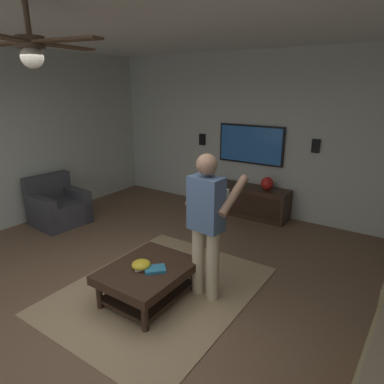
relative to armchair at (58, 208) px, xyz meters
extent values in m
plane|color=brown|center=(-1.25, -2.68, -0.28)|extent=(8.92, 8.92, 0.00)
cube|color=#B2B7AD|center=(2.51, -2.68, 1.16)|extent=(0.10, 6.58, 2.88)
cube|color=#9E8460|center=(-0.61, -2.77, -0.27)|extent=(2.42, 1.92, 0.01)
cube|color=#38383D|center=(0.00, -0.04, -0.08)|extent=(0.87, 0.87, 0.40)
cube|color=#38383D|center=(0.03, 0.28, 0.33)|extent=(0.81, 0.25, 0.42)
cube|color=#38383D|center=(-0.32, -0.01, 0.00)|extent=(0.23, 0.81, 0.56)
cube|color=#38383D|center=(0.31, -0.07, 0.00)|extent=(0.23, 0.81, 0.56)
cube|color=#332116|center=(-0.81, -2.77, 0.07)|extent=(1.00, 0.80, 0.10)
cylinder|color=#332116|center=(-0.39, -3.09, -0.13)|extent=(0.07, 0.07, 0.30)
cylinder|color=#332116|center=(-0.39, -2.45, -0.13)|extent=(0.07, 0.07, 0.30)
cylinder|color=#332116|center=(-1.23, -3.09, -0.13)|extent=(0.07, 0.07, 0.30)
cylinder|color=#332116|center=(-1.23, -2.45, -0.13)|extent=(0.07, 0.07, 0.30)
cube|color=black|center=(-0.81, -2.77, -0.18)|extent=(0.88, 0.68, 0.03)
cube|color=#332116|center=(2.18, -2.45, 0.00)|extent=(0.44, 1.70, 0.55)
cube|color=black|center=(1.96, -2.45, 0.00)|extent=(0.01, 1.56, 0.39)
cube|color=black|center=(2.42, -2.45, 0.99)|extent=(0.05, 1.24, 0.70)
cube|color=#2866B8|center=(2.40, -2.45, 0.99)|extent=(0.01, 1.18, 0.64)
cylinder|color=#C6B793|center=(-0.42, -3.36, 0.13)|extent=(0.14, 0.14, 0.82)
cylinder|color=#C6B793|center=(-0.40, -3.16, 0.13)|extent=(0.14, 0.14, 0.82)
cube|color=slate|center=(-0.41, -3.26, 0.83)|extent=(0.25, 0.38, 0.58)
sphere|color=#997056|center=(-0.41, -3.26, 1.25)|extent=(0.22, 0.22, 0.22)
cylinder|color=#997056|center=(-0.25, -3.49, 0.92)|extent=(0.48, 0.13, 0.37)
cylinder|color=#997056|center=(-0.21, -3.05, 0.92)|extent=(0.48, 0.13, 0.37)
cube|color=white|center=(-0.03, -3.29, 0.82)|extent=(0.04, 0.05, 0.16)
ellipsoid|color=gold|center=(-0.87, -2.73, 0.17)|extent=(0.21, 0.21, 0.09)
cube|color=white|center=(-0.90, -2.76, 0.13)|extent=(0.15, 0.12, 0.02)
cube|color=teal|center=(-0.83, -2.89, 0.14)|extent=(0.27, 0.27, 0.04)
sphere|color=red|center=(2.20, -2.90, 0.38)|extent=(0.22, 0.22, 0.22)
cube|color=black|center=(2.43, -3.59, 1.07)|extent=(0.06, 0.12, 0.22)
cube|color=black|center=(2.43, -1.40, 0.99)|extent=(0.06, 0.12, 0.22)
cylinder|color=#4C3828|center=(-1.73, -2.58, 2.44)|extent=(0.04, 0.04, 0.28)
cylinder|color=#4C3828|center=(-1.73, -2.58, 2.30)|extent=(0.20, 0.20, 0.08)
sphere|color=silver|center=(-1.73, -2.58, 2.20)|extent=(0.16, 0.16, 0.16)
cube|color=brown|center=(-1.42, -2.55, 2.30)|extent=(0.57, 0.19, 0.02)
cube|color=brown|center=(-1.67, -2.90, 2.30)|extent=(0.22, 0.57, 0.02)
camera|label=1|loc=(-3.25, -5.01, 2.01)|focal=31.71mm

